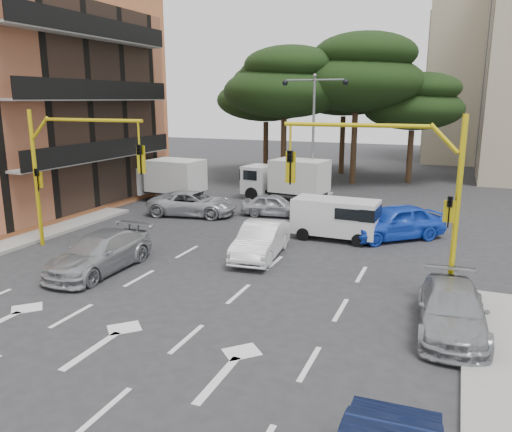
# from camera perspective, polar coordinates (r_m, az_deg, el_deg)

# --- Properties ---
(ground) EXTENTS (120.00, 120.00, 0.00)m
(ground) POSITION_cam_1_polar(r_m,az_deg,el_deg) (17.94, -7.91, -7.91)
(ground) COLOR #28282B
(ground) RESTS_ON ground
(median_strip) EXTENTS (1.40, 6.00, 0.15)m
(median_strip) POSITION_cam_1_polar(r_m,az_deg,el_deg) (32.22, 6.36, 1.80)
(median_strip) COLOR gray
(median_strip) RESTS_ON ground
(pine_left_near) EXTENTS (9.15, 9.15, 10.23)m
(pine_left_near) POSITION_cam_1_polar(r_m,az_deg,el_deg) (38.46, 3.33, 14.99)
(pine_left_near) COLOR #382616
(pine_left_near) RESTS_ON ground
(pine_center) EXTENTS (9.98, 9.98, 11.16)m
(pine_center) POSITION_cam_1_polar(r_m,az_deg,el_deg) (39.14, 11.55, 15.74)
(pine_center) COLOR #382616
(pine_center) RESTS_ON ground
(pine_left_far) EXTENTS (8.32, 8.32, 9.30)m
(pine_left_far) POSITION_cam_1_polar(r_m,az_deg,el_deg) (43.23, 1.20, 13.90)
(pine_left_far) COLOR #382616
(pine_left_far) RESTS_ON ground
(pine_right) EXTENTS (7.49, 7.49, 8.37)m
(pine_right) POSITION_cam_1_polar(r_m,az_deg,el_deg) (40.53, 17.64, 12.36)
(pine_right) COLOR #382616
(pine_right) RESTS_ON ground
(pine_back) EXTENTS (9.15, 9.15, 10.23)m
(pine_back) POSITION_cam_1_polar(r_m,az_deg,el_deg) (44.41, 10.14, 14.58)
(pine_back) COLOR #382616
(pine_back) RESTS_ON ground
(signal_mast_right) EXTENTS (5.79, 0.37, 6.00)m
(signal_mast_right) POSITION_cam_1_polar(r_m,az_deg,el_deg) (16.70, 16.06, 3.95)
(signal_mast_right) COLOR gold
(signal_mast_right) RESTS_ON ground
(signal_mast_left) EXTENTS (5.79, 0.37, 6.00)m
(signal_mast_left) POSITION_cam_1_polar(r_m,az_deg,el_deg) (22.58, -20.87, 5.91)
(signal_mast_left) COLOR gold
(signal_mast_left) RESTS_ON ground
(street_lamp_center) EXTENTS (4.16, 0.36, 7.77)m
(street_lamp_center) POSITION_cam_1_polar(r_m,az_deg,el_deg) (31.60, 6.61, 11.35)
(street_lamp_center) COLOR slate
(street_lamp_center) RESTS_ON median_strip
(car_white_hatch) EXTENTS (1.95, 4.50, 1.44)m
(car_white_hatch) POSITION_cam_1_polar(r_m,az_deg,el_deg) (20.68, 0.56, -2.79)
(car_white_hatch) COLOR silver
(car_white_hatch) RESTS_ON ground
(car_blue_compact) EXTENTS (4.91, 4.63, 1.64)m
(car_blue_compact) POSITION_cam_1_polar(r_m,az_deg,el_deg) (24.20, 15.56, -0.65)
(car_blue_compact) COLOR blue
(car_blue_compact) RESTS_ON ground
(car_silver_wagon) EXTENTS (2.01, 4.93, 1.43)m
(car_silver_wagon) POSITION_cam_1_polar(r_m,az_deg,el_deg) (19.97, -17.44, -4.02)
(car_silver_wagon) COLOR #999CA0
(car_silver_wagon) RESTS_ON ground
(car_silver_cross_a) EXTENTS (5.23, 3.09, 1.36)m
(car_silver_cross_a) POSITION_cam_1_polar(r_m,az_deg,el_deg) (28.31, -7.25, 1.43)
(car_silver_cross_a) COLOR #ADAFB5
(car_silver_cross_a) RESTS_ON ground
(car_silver_cross_b) EXTENTS (3.82, 1.96, 1.24)m
(car_silver_cross_b) POSITION_cam_1_polar(r_m,az_deg,el_deg) (27.93, 2.10, 1.24)
(car_silver_cross_b) COLOR #AAABB2
(car_silver_cross_b) RESTS_ON ground
(car_silver_parked) EXTENTS (2.15, 4.61, 1.30)m
(car_silver_parked) POSITION_cam_1_polar(r_m,az_deg,el_deg) (15.29, 21.47, -9.95)
(car_silver_parked) COLOR gray
(car_silver_parked) RESTS_ON ground
(van_white) EXTENTS (3.94, 1.89, 1.94)m
(van_white) POSITION_cam_1_polar(r_m,az_deg,el_deg) (23.55, 9.06, -0.33)
(van_white) COLOR silver
(van_white) RESTS_ON ground
(box_truck_a) EXTENTS (5.60, 2.63, 2.69)m
(box_truck_a) POSITION_cam_1_polar(r_m,az_deg,el_deg) (32.74, -10.56, 4.10)
(box_truck_a) COLOR silver
(box_truck_a) RESTS_ON ground
(box_truck_b) EXTENTS (5.80, 3.04, 2.72)m
(box_truck_b) POSITION_cam_1_polar(r_m,az_deg,el_deg) (32.00, 3.36, 4.12)
(box_truck_b) COLOR silver
(box_truck_b) RESTS_ON ground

